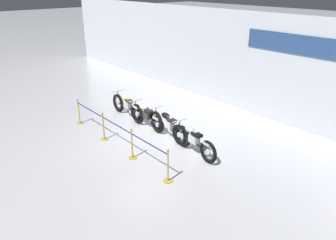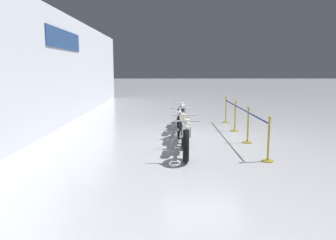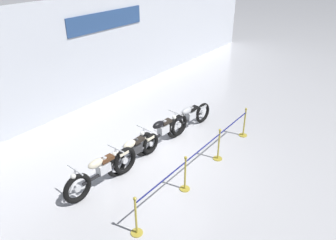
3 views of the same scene
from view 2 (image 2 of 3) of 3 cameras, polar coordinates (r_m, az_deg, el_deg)
name	(u,v)px [view 2 (image 2 of 3)]	position (r m, az deg, el deg)	size (l,w,h in m)	color
ground_plane	(203,137)	(10.33, 6.09, -2.96)	(120.00, 120.00, 0.00)	silver
back_wall	(35,69)	(10.81, -22.12, 8.20)	(28.00, 0.29, 4.20)	silver
motorcycle_cream_0	(186,135)	(8.20, 3.21, -2.57)	(2.41, 0.62, 0.98)	black
motorcycle_cream_1	(183,127)	(9.46, 2.61, -1.23)	(2.14, 0.62, 0.92)	black
motorcycle_black_2	(181,119)	(10.79, 2.26, 0.18)	(2.45, 0.62, 0.97)	black
motorcycle_silver_3	(183,113)	(12.17, 2.59, 1.17)	(2.27, 0.62, 0.95)	black
stanchion_far_left	(251,122)	(9.33, 14.26, -0.33)	(5.58, 0.28, 1.05)	gold
stanchion_mid_left	(248,131)	(9.69, 13.72, -1.80)	(0.28, 0.28, 1.05)	gold
stanchion_mid_right	(235,121)	(11.41, 11.59, -0.13)	(0.28, 0.28, 1.05)	gold
stanchion_far_right	(226,114)	(13.13, 10.02, 1.09)	(0.28, 0.28, 1.05)	gold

